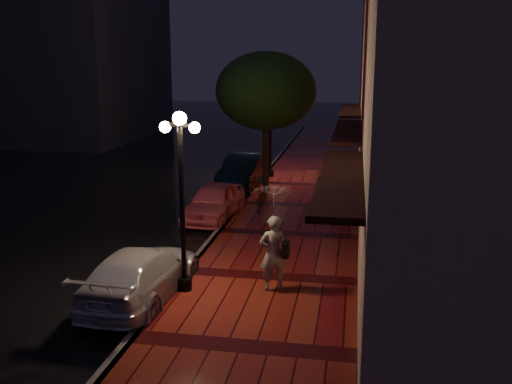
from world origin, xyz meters
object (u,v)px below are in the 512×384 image
Objects in this scene: streetlamp_far at (271,125)px; navy_car at (244,170)px; woman_with_umbrella at (274,221)px; parking_meter at (259,191)px; pink_car at (214,202)px; streetlamp_near at (182,191)px; silver_car at (141,274)px; street_tree at (266,93)px.

streetlamp_far is 2.72m from navy_car.
woman_with_umbrella is 6.88m from parking_meter.
streetlamp_far reaches higher than pink_car.
streetlamp_near reaches higher than navy_car.
parking_meter is at bearing -99.36° from silver_car.
parking_meter is at bearing -84.32° from street_tree.
woman_with_umbrella is at bearing -99.83° from parking_meter.
street_tree is 5.68m from pink_car.
streetlamp_near is 1.14× the size of pink_car.
silver_car is at bearing -9.22° from woman_with_umbrella.
pink_car reaches higher than silver_car.
silver_car is at bearing -85.03° from pink_car.
street_tree reaches higher than pink_car.
streetlamp_far is at bearing -90.98° from silver_car.
street_tree is 5.10m from parking_meter.
woman_with_umbrella reaches higher than silver_car.
navy_car is 12.33m from woman_with_umbrella.
pink_car is 0.86× the size of navy_car.
street_tree is at bearing 73.45° from parking_meter.
woman_with_umbrella is (3.07, 0.75, 1.23)m from silver_car.
pink_car is 5.51m from navy_car.
streetlamp_far is 0.97× the size of navy_car.
woman_with_umbrella is at bearing -81.16° from streetlamp_far.
navy_car is 3.11× the size of parking_meter.
streetlamp_far is (0.00, 14.00, 0.00)m from streetlamp_near.
navy_car is at bearing 94.97° from pink_car.
parking_meter is (0.65, 7.06, -1.59)m from streetlamp_near.
silver_car is 3.39m from woman_with_umbrella.
street_tree is 4.07× the size of parking_meter.
parking_meter reaches higher than pink_car.
woman_with_umbrella is (2.12, -13.61, -0.73)m from streetlamp_far.
parking_meter is (1.60, -5.21, 0.28)m from navy_car.
navy_car is (-0.95, 12.27, -1.87)m from streetlamp_near.
navy_car is 1.70× the size of woman_with_umbrella.
navy_car reaches higher than pink_car.
street_tree reaches higher than silver_car.
silver_car is at bearing -124.39° from parking_meter.
woman_with_umbrella is 1.82× the size of parking_meter.
parking_meter is at bearing -70.14° from navy_car.
pink_car is (-0.95, 6.77, -1.95)m from streetlamp_near.
silver_car is 1.68× the size of woman_with_umbrella.
streetlamp_far is 1.66× the size of woman_with_umbrella.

